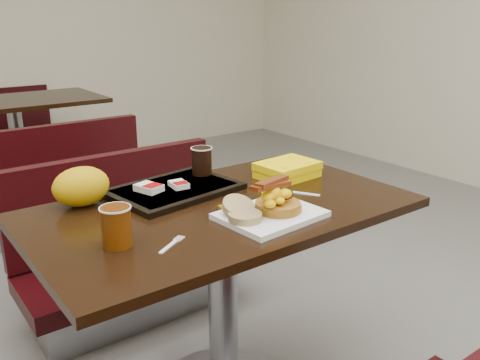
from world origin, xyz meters
TOP-DOWN VIEW (x-y plane):
  - table_near at (0.00, 0.00)m, footprint 1.20×0.70m
  - bench_near_n at (0.00, 0.70)m, footprint 1.00×0.46m
  - table_far at (0.00, 2.60)m, footprint 1.20×0.70m
  - bench_far_s at (0.00, 1.90)m, footprint 1.00×0.46m
  - platter at (0.06, -0.17)m, footprint 0.31×0.25m
  - pancake_stack at (0.09, -0.17)m, footprint 0.15×0.15m
  - sausage_patty at (0.12, -0.13)m, footprint 0.11×0.11m
  - scrambled_eggs at (0.06, -0.17)m, footprint 0.12×0.11m
  - bacon_strips at (0.06, -0.17)m, footprint 0.19×0.12m
  - muffin_bottom at (-0.04, -0.17)m, footprint 0.10×0.10m
  - muffin_top at (-0.03, -0.12)m, footprint 0.10×0.10m
  - coffee_cup_near at (-0.39, -0.08)m, footprint 0.10×0.10m
  - fork at (-0.29, -0.17)m, footprint 0.11×0.08m
  - knife at (0.28, -0.06)m, footprint 0.09×0.14m
  - condiment_syrup at (-0.01, -0.03)m, footprint 0.05×0.04m
  - condiment_ketchup at (-0.14, 0.12)m, footprint 0.05×0.04m
  - tray at (-0.06, 0.20)m, footprint 0.45×0.35m
  - hashbrown_sleeve_left at (-0.15, 0.21)m, footprint 0.09×0.10m
  - hashbrown_sleeve_right at (-0.05, 0.19)m, footprint 0.06×0.07m
  - coffee_cup_far at (0.10, 0.27)m, footprint 0.08×0.08m
  - clamshell at (0.37, 0.10)m, footprint 0.23×0.18m
  - paper_bag at (-0.35, 0.27)m, footprint 0.22×0.19m

SIDE VIEW (x-z plane):
  - bench_near_n at x=0.00m, z-range 0.00..0.72m
  - bench_far_s at x=0.00m, z-range 0.00..0.72m
  - table_near at x=0.00m, z-range 0.00..0.75m
  - table_far at x=0.00m, z-range 0.00..0.75m
  - fork at x=-0.29m, z-range 0.75..0.75m
  - knife at x=0.28m, z-range 0.75..0.75m
  - condiment_syrup at x=-0.01m, z-range 0.75..0.76m
  - condiment_ketchup at x=-0.14m, z-range 0.75..0.76m
  - platter at x=0.06m, z-range 0.75..0.77m
  - tray at x=-0.06m, z-range 0.75..0.77m
  - muffin_bottom at x=-0.04m, z-range 0.77..0.79m
  - hashbrown_sleeve_right at x=-0.05m, z-range 0.77..0.79m
  - clamshell at x=0.37m, z-range 0.75..0.81m
  - hashbrown_sleeve_left at x=-0.15m, z-range 0.77..0.79m
  - pancake_stack at x=0.09m, z-range 0.77..0.80m
  - muffin_top at x=-0.03m, z-range 0.76..0.82m
  - sausage_patty at x=0.12m, z-range 0.80..0.81m
  - coffee_cup_near at x=-0.39m, z-range 0.75..0.86m
  - paper_bag at x=-0.35m, z-range 0.75..0.88m
  - coffee_cup_far at x=0.10m, z-range 0.77..0.87m
  - scrambled_eggs at x=0.06m, z-range 0.80..0.85m
  - bacon_strips at x=0.06m, z-range 0.85..0.86m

